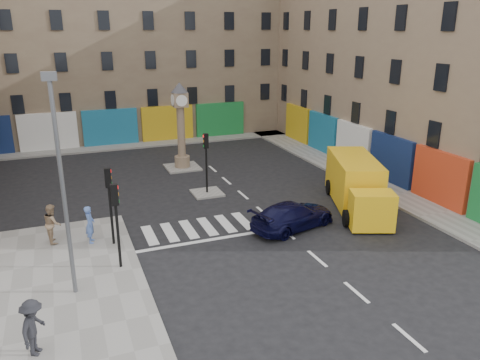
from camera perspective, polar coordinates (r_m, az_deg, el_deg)
ground at (r=23.00m, az=6.86°, el=-7.36°), size 120.00×120.00×0.00m
sidewalk_left at (r=18.94m, az=-21.73°, el=-14.35°), size 7.00×16.00×0.15m
sidewalk_right at (r=35.24m, az=11.78°, el=1.62°), size 2.60×30.00×0.15m
sidewalk_far at (r=42.01m, az=-12.51°, el=4.22°), size 32.00×2.40×0.15m
island_near at (r=29.10m, az=-4.04°, el=-1.58°), size 1.80×1.80×0.12m
island_far at (r=34.61m, az=-7.02°, el=1.54°), size 2.40×2.40×0.12m
building_right at (r=37.76m, az=20.90°, el=14.16°), size 10.00×30.00×16.00m
building_far at (r=46.62m, az=-14.45°, el=15.90°), size 32.00×10.00×17.00m
traffic_light_left_near at (r=19.85m, az=-14.86°, el=-3.86°), size 0.28×0.22×3.70m
traffic_light_left_far at (r=22.09m, az=-15.64°, el=-1.66°), size 0.28×0.22×3.70m
traffic_light_island at (r=28.35m, az=-4.15°, el=3.24°), size 0.28×0.22×3.70m
lamp_post at (r=17.74m, az=-20.94°, el=0.36°), size 0.50×0.25×8.30m
clock_pillar at (r=33.78m, az=-7.25°, el=7.22°), size 1.20×1.20×6.10m
navy_sedan at (r=24.10m, az=6.47°, el=-4.32°), size 5.12×3.23×1.38m
yellow_van at (r=27.42m, az=14.02°, el=-0.51°), size 4.76×7.73×2.71m
pedestrian_blue at (r=23.11m, az=-17.82°, el=-5.16°), size 0.52×0.71×1.81m
pedestrian_tan at (r=23.72m, az=-21.90°, el=-4.92°), size 0.83×1.00×1.88m
pedestrian_dark at (r=16.30m, az=-23.89°, el=-16.11°), size 1.11×1.38×1.87m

